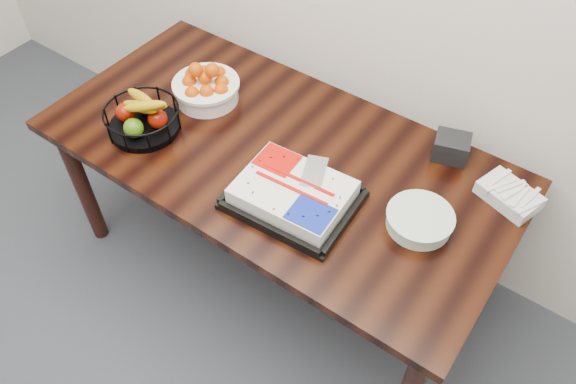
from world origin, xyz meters
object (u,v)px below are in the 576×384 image
Objects in this scene: fruit_basket at (142,117)px; plate_stack at (420,220)px; table at (276,166)px; cake_tray at (293,194)px; napkin_box at (451,147)px; tangerine_bowl at (206,84)px.

plate_stack is (1.08, 0.19, -0.04)m from fruit_basket.
table is 0.61m from plate_stack.
fruit_basket reaches higher than cake_tray.
napkin_box reaches higher than table.
cake_tray is at bearing 2.79° from fruit_basket.
tangerine_bowl is at bearing 174.90° from plate_stack.
plate_stack is at bearing 21.79° from cake_tray.
fruit_basket is at bearing -169.89° from plate_stack.
cake_tray reaches higher than table.
cake_tray is 0.62m from napkin_box.
cake_tray is 0.68m from fruit_basket.
plate_stack is (0.40, 0.16, -0.01)m from cake_tray.
table is 0.54m from fruit_basket.
cake_tray is (0.20, -0.17, 0.13)m from table.
plate_stack is at bearing -81.00° from napkin_box.
tangerine_bowl is at bearing 75.02° from fruit_basket.
napkin_box is (0.95, 0.27, -0.03)m from tangerine_bowl.
plate_stack is 0.37m from napkin_box.
tangerine_bowl is at bearing -163.97° from napkin_box.
tangerine_bowl is 2.18× the size of napkin_box.
tangerine_bowl reaches higher than napkin_box.
table is 4.04× the size of cake_tray.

